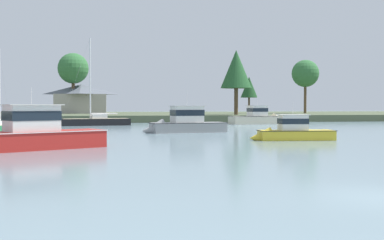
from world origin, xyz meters
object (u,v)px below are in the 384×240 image
Objects in this scene: sailboat_black at (96,123)px; cruiser_cream at (262,120)px; cruiser_red at (25,139)px; cruiser_grey at (181,126)px; cruiser_yellow at (288,134)px; dinghy_maroon at (316,132)px.

cruiser_cream is at bearing 4.63° from sailboat_black.
cruiser_grey is (13.07, 18.74, 0.01)m from cruiser_red.
cruiser_cream reaches higher than cruiser_yellow.
cruiser_cream is (2.76, 26.61, 0.50)m from dinghy_maroon.
dinghy_maroon is 14.39m from cruiser_grey.
dinghy_maroon is 33.92m from sailboat_black.
sailboat_black reaches higher than cruiser_grey.
dinghy_maroon is 0.33× the size of cruiser_cream.
sailboat_black reaches higher than cruiser_cream.
cruiser_red reaches higher than cruiser_yellow.
sailboat_black is 22.85m from cruiser_grey.
cruiser_red is at bearing -95.04° from sailboat_black.
cruiser_grey reaches higher than cruiser_cream.
sailboat_black is at bearing 133.79° from dinghy_maroon.
cruiser_grey is 0.95× the size of cruiser_cream.
cruiser_grey is at bearing 119.02° from cruiser_yellow.
cruiser_grey is at bearing 55.09° from cruiser_red.
sailboat_black reaches higher than cruiser_red.
sailboat_black is (3.48, 39.48, -0.40)m from cruiser_red.
cruiser_grey is (-13.89, 3.75, 0.59)m from dinghy_maroon.
dinghy_maroon is 11.43m from cruiser_yellow.
cruiser_red is at bearing -150.92° from dinghy_maroon.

